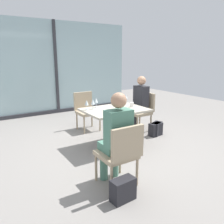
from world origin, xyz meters
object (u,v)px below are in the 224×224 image
Objects in this scene: chair_far_right at (142,109)px; coffee_cup at (132,105)px; person_far_right at (139,101)px; wine_glass_0 at (96,100)px; wine_glass_3 at (126,97)px; dining_table_main at (115,119)px; cell_phone_on_table at (115,113)px; handbag_1 at (123,190)px; chair_near_window at (86,109)px; chair_front_left at (121,152)px; wine_glass_2 at (87,103)px; person_front_left at (116,134)px; handbag_2 at (156,129)px; handbag_0 at (156,129)px; wine_glass_4 at (93,102)px; wine_glass_1 at (114,98)px.

coffee_cup is at bearing -144.14° from chair_far_right.
wine_glass_0 is at bearing -172.20° from person_far_right.
coffee_cup is at bearing -109.55° from wine_glass_3.
cell_phone_on_table is at bearing -122.00° from dining_table_main.
handbag_1 is (-0.69, -1.22, -0.59)m from cell_phone_on_table.
handbag_1 is at bearing -107.60° from chair_near_window.
wine_glass_2 is (0.24, 1.44, 0.37)m from chair_front_left.
person_front_left is 4.20× the size of handbag_1.
handbag_1 is at bearing -146.22° from handbag_2.
handbag_2 is (1.24, 0.28, -0.59)m from cell_phone_on_table.
person_far_right is at bearing 96.97° from handbag_2.
chair_far_right is at bearing 41.71° from person_front_left.
chair_near_window is (0.00, 1.23, -0.03)m from dining_table_main.
wine_glass_0 is at bearing 141.89° from handbag_0.
chair_near_window is 4.70× the size of wine_glass_4.
handbag_2 is (-0.02, -0.48, -0.36)m from chair_far_right.
wine_glass_2 is (-0.48, 0.21, 0.33)m from dining_table_main.
handbag_1 is at bearing -109.48° from wine_glass_0.
wine_glass_1 is (-0.77, -0.15, 0.16)m from person_far_right.
dining_table_main is at bearing 56.26° from handbag_1.
wine_glass_3 is 0.94m from cell_phone_on_table.
wine_glass_1 is 2.24m from handbag_1.
handbag_0 is (0.61, -0.32, -0.72)m from wine_glass_3.
chair_far_right and chair_front_left have the same top height.
chair_far_right is at bearing 68.65° from handbag_0.
chair_near_window is at bearing 70.97° from wine_glass_4.
handbag_0 is at bearing 32.02° from person_front_left.
person_front_left is at bearing -129.93° from wine_glass_3.
handbag_1 is 1.00× the size of handbag_2.
wine_glass_2 is 0.13m from wine_glass_4.
dining_table_main is 6.23× the size of wine_glass_0.
chair_far_right is 1.49m from cell_phone_on_table.
handbag_0 is at bearing 3.95° from coffee_cup.
coffee_cup is (0.18, -0.36, -0.09)m from wine_glass_1.
person_far_right is 0.51m from wine_glass_3.
coffee_cup is (0.38, -0.02, 0.24)m from dining_table_main.
wine_glass_4 is 0.62× the size of handbag_1.
coffee_cup reaches higher than handbag_1.
person_front_left is 4.20× the size of handbag_0.
coffee_cup is 0.61m from cell_phone_on_table.
wine_glass_2 and wine_glass_4 have the same top height.
wine_glass_0 is at bearing -103.73° from chair_near_window.
wine_glass_1 is 1.00× the size of wine_glass_3.
wine_glass_0 reaches higher than handbag_0.
dining_table_main is 0.91× the size of person_far_right.
wine_glass_1 is at bearing -177.06° from wine_glass_3.
wine_glass_1 is 0.41m from coffee_cup.
wine_glass_1 is 1.18m from handbag_2.
handbag_2 is (1.54, -0.21, -0.72)m from wine_glass_2.
person_front_left is at bearing -109.06° from wine_glass_0.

